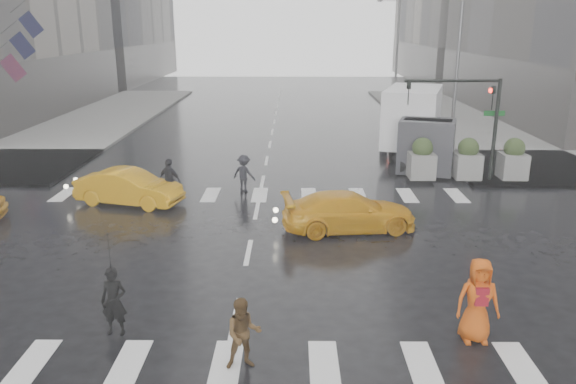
{
  "coord_description": "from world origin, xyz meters",
  "views": [
    {
      "loc": [
        1.36,
        -15.82,
        6.66
      ],
      "look_at": [
        1.19,
        2.0,
        1.33
      ],
      "focal_mm": 35.0,
      "sensor_mm": 36.0,
      "label": 1
    }
  ],
  "objects_px": {
    "pedestrian_orange": "(478,300)",
    "box_truck": "(416,124)",
    "pedestrian_brown": "(243,334)",
    "taxi_mid": "(129,187)",
    "traffic_signal_pole": "(474,109)"
  },
  "relations": [
    {
      "from": "pedestrian_orange",
      "to": "box_truck",
      "type": "xyz_separation_m",
      "value": [
        2.11,
        16.79,
        0.96
      ]
    },
    {
      "from": "pedestrian_brown",
      "to": "pedestrian_orange",
      "type": "xyz_separation_m",
      "value": [
        4.97,
        1.06,
        0.21
      ]
    },
    {
      "from": "pedestrian_brown",
      "to": "taxi_mid",
      "type": "bearing_deg",
      "value": 107.17
    },
    {
      "from": "pedestrian_orange",
      "to": "taxi_mid",
      "type": "bearing_deg",
      "value": 136.99
    },
    {
      "from": "pedestrian_brown",
      "to": "traffic_signal_pole",
      "type": "bearing_deg",
      "value": 48.99
    },
    {
      "from": "pedestrian_brown",
      "to": "box_truck",
      "type": "height_order",
      "value": "box_truck"
    },
    {
      "from": "traffic_signal_pole",
      "to": "box_truck",
      "type": "distance_m",
      "value": 4.39
    },
    {
      "from": "pedestrian_brown",
      "to": "pedestrian_orange",
      "type": "relative_size",
      "value": 0.79
    },
    {
      "from": "pedestrian_brown",
      "to": "box_truck",
      "type": "relative_size",
      "value": 0.22
    },
    {
      "from": "traffic_signal_pole",
      "to": "pedestrian_brown",
      "type": "height_order",
      "value": "traffic_signal_pole"
    },
    {
      "from": "box_truck",
      "to": "pedestrian_brown",
      "type": "bearing_deg",
      "value": -94.0
    },
    {
      "from": "pedestrian_brown",
      "to": "pedestrian_orange",
      "type": "bearing_deg",
      "value": 2.77
    },
    {
      "from": "traffic_signal_pole",
      "to": "pedestrian_orange",
      "type": "bearing_deg",
      "value": -105.84
    },
    {
      "from": "traffic_signal_pole",
      "to": "taxi_mid",
      "type": "relative_size",
      "value": 1.1
    },
    {
      "from": "pedestrian_brown",
      "to": "taxi_mid",
      "type": "relative_size",
      "value": 0.37
    }
  ]
}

